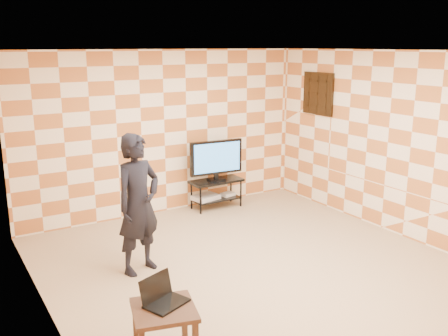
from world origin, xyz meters
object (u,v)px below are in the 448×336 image
(tv_stand, at_px, (216,187))
(side_table, at_px, (164,317))
(tv, at_px, (216,158))
(person, at_px, (138,204))

(tv_stand, xyz_separation_m, side_table, (-2.58, -3.48, 0.05))
(tv, height_order, person, person)
(tv_stand, xyz_separation_m, tv, (0.00, -0.00, 0.52))
(tv, relative_size, side_table, 1.42)
(tv, xyz_separation_m, side_table, (-2.58, -3.48, -0.47))
(side_table, xyz_separation_m, person, (0.50, 1.82, 0.46))
(tv_stand, bearing_deg, side_table, -126.55)
(side_table, distance_m, person, 1.94)
(tv, height_order, side_table, tv)
(side_table, height_order, person, person)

